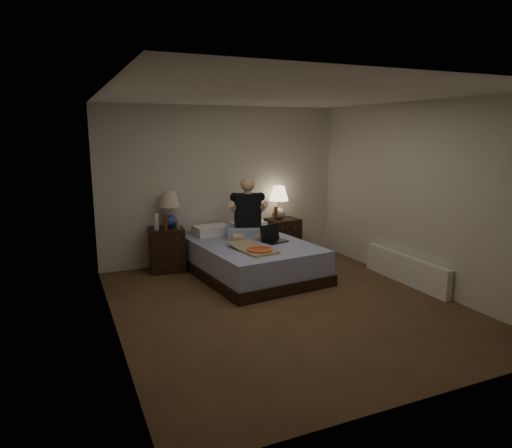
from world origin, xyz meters
name	(u,v)px	position (x,y,z in m)	size (l,w,h in m)	color
floor	(285,305)	(0.00, 0.00, 0.00)	(4.00, 4.50, 0.00)	brown
ceiling	(288,95)	(0.00, 0.00, 2.50)	(4.00, 4.50, 0.00)	white
wall_back	(223,185)	(0.00, 2.25, 1.25)	(4.00, 2.50, 0.00)	silver
wall_front	(427,248)	(0.00, -2.25, 1.25)	(4.00, 2.50, 0.00)	silver
wall_left	(110,217)	(-2.00, 0.00, 1.25)	(4.50, 2.50, 0.00)	silver
wall_right	(418,195)	(2.00, 0.00, 1.25)	(4.50, 2.50, 0.00)	silver
bed	(252,259)	(0.10, 1.26, 0.25)	(1.49, 1.98, 0.50)	#5669AD
nightstand_left	(167,249)	(-1.01, 2.00, 0.33)	(0.51, 0.46, 0.66)	black
nightstand_right	(283,237)	(1.00, 2.05, 0.32)	(0.50, 0.45, 0.65)	black
lamp_left	(170,209)	(-0.93, 2.05, 0.94)	(0.32, 0.32, 0.56)	#273D90
lamp_right	(279,203)	(0.92, 2.05, 0.93)	(0.32, 0.32, 0.56)	#98978F
water_bottle	(156,222)	(-1.16, 1.93, 0.79)	(0.07, 0.07, 0.25)	silver
soda_can	(178,225)	(-0.84, 1.90, 0.71)	(0.07, 0.07, 0.10)	#AFAEAA
beer_bottle_left	(165,223)	(-1.05, 1.84, 0.78)	(0.06, 0.06, 0.23)	#602B0D
beer_bottle_right	(276,213)	(0.84, 1.99, 0.76)	(0.06, 0.06, 0.23)	#632E0E
person	(248,208)	(0.18, 1.61, 0.96)	(0.66, 0.52, 0.93)	black
laptop	(275,234)	(0.42, 1.16, 0.62)	(0.34, 0.28, 0.24)	black
pizza_box	(260,250)	(-0.04, 0.69, 0.54)	(0.40, 0.76, 0.08)	tan
radiator	(405,269)	(1.93, 0.07, 0.20)	(0.10, 1.60, 0.40)	white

